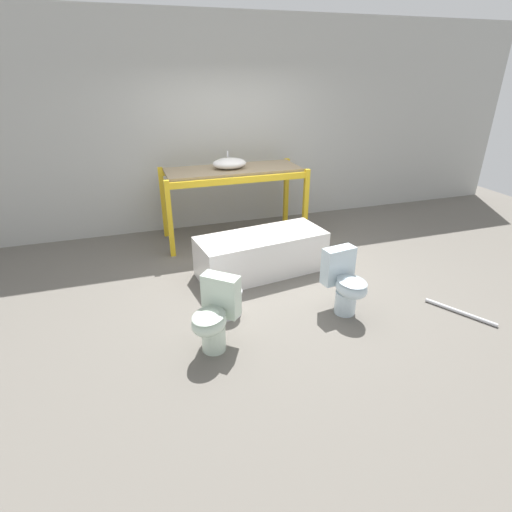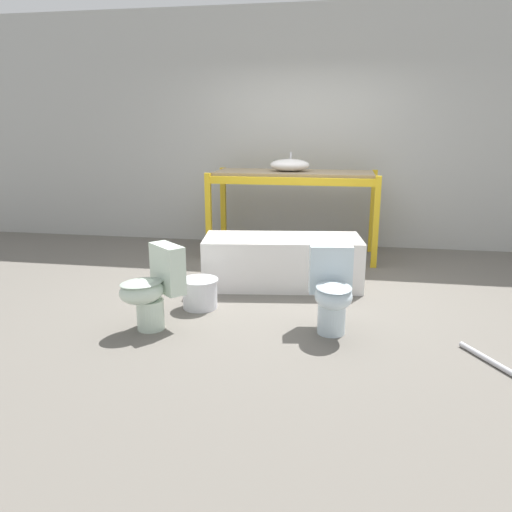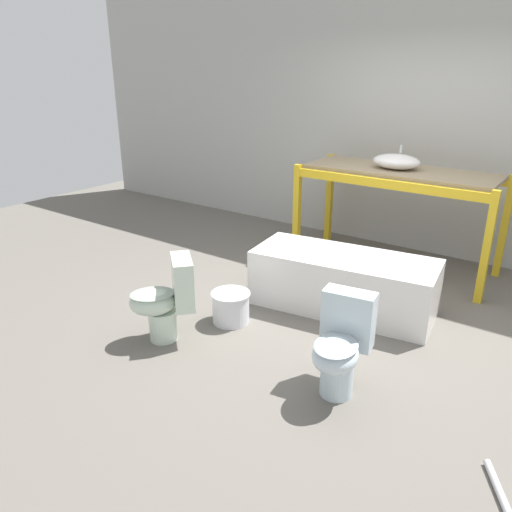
# 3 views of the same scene
# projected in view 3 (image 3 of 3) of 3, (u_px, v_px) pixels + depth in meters

# --- Properties ---
(ground_plane) EXTENTS (12.00, 12.00, 0.00)m
(ground_plane) POSITION_uv_depth(u_px,v_px,m) (346.00, 311.00, 4.60)
(ground_plane) COLOR #666059
(warehouse_wall_rear) EXTENTS (10.80, 0.08, 3.20)m
(warehouse_wall_rear) POSITION_uv_depth(u_px,v_px,m) (437.00, 115.00, 5.56)
(warehouse_wall_rear) COLOR #ADADA8
(warehouse_wall_rear) RESTS_ON ground_plane
(shelving_rack) EXTENTS (2.11, 0.86, 1.10)m
(shelving_rack) POSITION_uv_depth(u_px,v_px,m) (399.00, 184.00, 5.30)
(shelving_rack) COLOR gold
(shelving_rack) RESTS_ON ground_plane
(sink_basin) EXTENTS (0.50, 0.36, 0.24)m
(sink_basin) POSITION_uv_depth(u_px,v_px,m) (396.00, 162.00, 5.24)
(sink_basin) COLOR white
(sink_basin) RESTS_ON shelving_rack
(bathtub_main) EXTENTS (1.72, 0.88, 0.53)m
(bathtub_main) POSITION_uv_depth(u_px,v_px,m) (343.00, 278.00, 4.56)
(bathtub_main) COLOR white
(bathtub_main) RESTS_ON ground_plane
(toilet_near) EXTENTS (0.59, 0.60, 0.70)m
(toilet_near) POSITION_uv_depth(u_px,v_px,m) (166.00, 300.00, 4.03)
(toilet_near) COLOR silver
(toilet_near) RESTS_ON ground_plane
(toilet_far) EXTENTS (0.40, 0.55, 0.70)m
(toilet_far) POSITION_uv_depth(u_px,v_px,m) (340.00, 346.00, 3.36)
(toilet_far) COLOR silver
(toilet_far) RESTS_ON ground_plane
(bucket_white) EXTENTS (0.34, 0.34, 0.28)m
(bucket_white) POSITION_uv_depth(u_px,v_px,m) (231.00, 306.00, 4.37)
(bucket_white) COLOR silver
(bucket_white) RESTS_ON ground_plane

